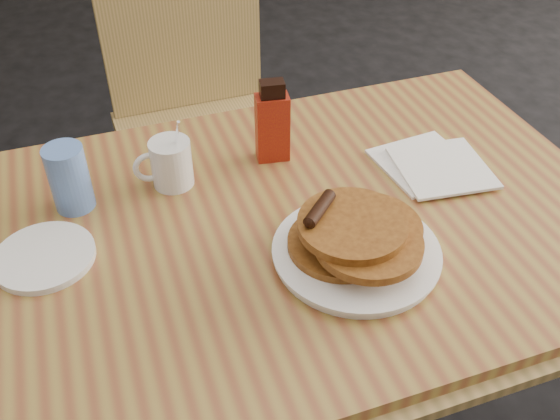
{
  "coord_description": "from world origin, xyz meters",
  "views": [
    {
      "loc": [
        -0.21,
        -0.72,
        1.47
      ],
      "look_at": [
        0.03,
        0.03,
        0.82
      ],
      "focal_mm": 40.0,
      "sensor_mm": 36.0,
      "label": 1
    }
  ],
  "objects_px": {
    "chair_main_far": "(193,90)",
    "coffee_mug": "(170,163)",
    "main_table": "(293,235)",
    "blue_tumbler": "(69,178)",
    "pancake_plate": "(356,243)",
    "syrup_bottle": "(272,124)"
  },
  "relations": [
    {
      "from": "main_table",
      "to": "chair_main_far",
      "type": "xyz_separation_m",
      "value": [
        -0.03,
        0.78,
        -0.11
      ]
    },
    {
      "from": "main_table",
      "to": "coffee_mug",
      "type": "bearing_deg",
      "value": 137.78
    },
    {
      "from": "coffee_mug",
      "to": "pancake_plate",
      "type": "bearing_deg",
      "value": -43.01
    },
    {
      "from": "chair_main_far",
      "to": "coffee_mug",
      "type": "xyz_separation_m",
      "value": [
        -0.16,
        -0.61,
        0.2
      ]
    },
    {
      "from": "main_table",
      "to": "blue_tumbler",
      "type": "bearing_deg",
      "value": 156.81
    },
    {
      "from": "blue_tumbler",
      "to": "main_table",
      "type": "bearing_deg",
      "value": -23.19
    },
    {
      "from": "chair_main_far",
      "to": "syrup_bottle",
      "type": "distance_m",
      "value": 0.63
    },
    {
      "from": "pancake_plate",
      "to": "syrup_bottle",
      "type": "height_order",
      "value": "syrup_bottle"
    },
    {
      "from": "coffee_mug",
      "to": "blue_tumbler",
      "type": "distance_m",
      "value": 0.18
    },
    {
      "from": "blue_tumbler",
      "to": "pancake_plate",
      "type": "bearing_deg",
      "value": -33.17
    },
    {
      "from": "chair_main_far",
      "to": "blue_tumbler",
      "type": "xyz_separation_m",
      "value": [
        -0.34,
        -0.62,
        0.21
      ]
    },
    {
      "from": "syrup_bottle",
      "to": "chair_main_far",
      "type": "bearing_deg",
      "value": 102.71
    },
    {
      "from": "pancake_plate",
      "to": "syrup_bottle",
      "type": "relative_size",
      "value": 1.65
    },
    {
      "from": "chair_main_far",
      "to": "pancake_plate",
      "type": "height_order",
      "value": "chair_main_far"
    },
    {
      "from": "main_table",
      "to": "syrup_bottle",
      "type": "height_order",
      "value": "syrup_bottle"
    },
    {
      "from": "coffee_mug",
      "to": "syrup_bottle",
      "type": "distance_m",
      "value": 0.21
    },
    {
      "from": "main_table",
      "to": "coffee_mug",
      "type": "relative_size",
      "value": 8.59
    },
    {
      "from": "pancake_plate",
      "to": "syrup_bottle",
      "type": "distance_m",
      "value": 0.32
    },
    {
      "from": "coffee_mug",
      "to": "syrup_bottle",
      "type": "relative_size",
      "value": 0.86
    },
    {
      "from": "pancake_plate",
      "to": "coffee_mug",
      "type": "xyz_separation_m",
      "value": [
        -0.25,
        0.29,
        0.02
      ]
    },
    {
      "from": "main_table",
      "to": "pancake_plate",
      "type": "xyz_separation_m",
      "value": [
        0.07,
        -0.13,
        0.07
      ]
    },
    {
      "from": "coffee_mug",
      "to": "blue_tumbler",
      "type": "xyz_separation_m",
      "value": [
        -0.18,
        -0.01,
        0.01
      ]
    }
  ]
}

